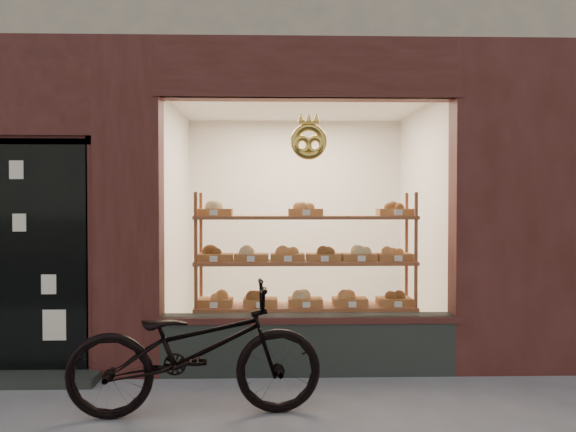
{
  "coord_description": "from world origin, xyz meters",
  "views": [
    {
      "loc": [
        0.13,
        -3.06,
        1.58
      ],
      "look_at": [
        0.26,
        2.0,
        1.48
      ],
      "focal_mm": 35.0,
      "sensor_mm": 36.0,
      "label": 1
    }
  ],
  "objects": [
    {
      "name": "display_shelf",
      "position": [
        0.45,
        2.55,
        0.85
      ],
      "size": [
        2.2,
        0.45,
        1.7
      ],
      "color": "brown",
      "rests_on": "ground"
    },
    {
      "name": "bicycle",
      "position": [
        -0.46,
        1.12,
        0.49
      ],
      "size": [
        1.93,
        0.81,
        0.99
      ],
      "primitive_type": "imported",
      "rotation": [
        0.0,
        0.0,
        1.65
      ],
      "color": "black",
      "rests_on": "ground"
    }
  ]
}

